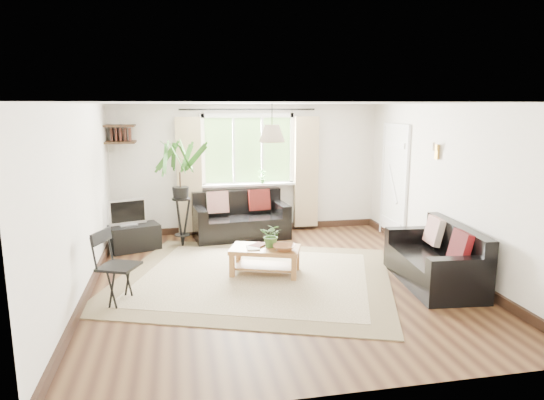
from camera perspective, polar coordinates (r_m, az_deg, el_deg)
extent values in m
plane|color=black|center=(6.80, 0.66, -9.37)|extent=(5.50, 5.50, 0.00)
plane|color=white|center=(6.37, 0.71, 11.31)|extent=(5.50, 5.50, 0.00)
cube|color=silver|center=(9.15, -2.83, 3.70)|extent=(5.00, 0.02, 2.40)
cube|color=silver|center=(3.90, 8.99, -6.59)|extent=(5.00, 0.02, 2.40)
cube|color=silver|center=(6.46, -21.60, -0.18)|extent=(0.02, 5.50, 2.40)
cube|color=silver|center=(7.39, 20.02, 1.27)|extent=(0.02, 5.50, 2.40)
cube|color=#C2B596|center=(6.86, -2.16, -9.08)|extent=(4.60, 4.27, 0.02)
cube|color=silver|center=(8.89, 14.16, 1.85)|extent=(0.06, 0.96, 2.06)
imported|color=#345B24|center=(6.87, -0.03, -4.17)|extent=(0.40, 0.38, 0.34)
imported|color=brown|center=(6.75, 1.43, -5.61)|extent=(0.39, 0.39, 0.08)
imported|color=silver|center=(6.84, -2.98, -5.65)|extent=(0.19, 0.25, 0.02)
imported|color=#532821|center=(7.02, -2.24, -5.20)|extent=(0.30, 0.30, 0.02)
cube|color=black|center=(8.41, -15.84, -4.25)|extent=(0.89, 0.67, 0.42)
imported|color=#2D6023|center=(9.09, -1.16, 2.81)|extent=(0.14, 0.10, 0.27)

